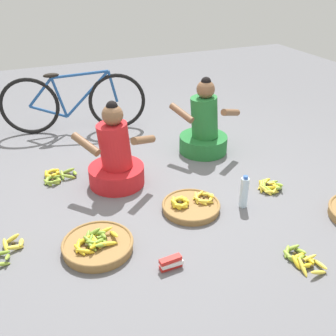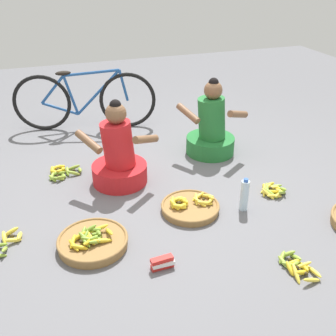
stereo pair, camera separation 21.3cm
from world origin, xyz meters
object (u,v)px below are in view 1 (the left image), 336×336
Objects in this scene: water_bottle at (244,192)px; packet_carton_stack at (171,263)px; vendor_woman_front at (116,159)px; loose_bananas_front_center at (56,176)px; bicycle_leaning at (74,103)px; banana_basket_back_right at (191,206)px; vendor_woman_behind at (204,129)px; loose_bananas_back_left at (6,251)px; banana_basket_back_center at (98,245)px; loose_bananas_front_right at (269,186)px; loose_bananas_front_left at (302,259)px.

water_bottle is 1.78× the size of packet_carton_stack.
vendor_woman_front is 2.73× the size of water_bottle.
loose_bananas_front_center is 1.98× the size of packet_carton_stack.
bicycle_leaning is 2.17m from banana_basket_back_right.
vendor_woman_front is 2.45× the size of loose_bananas_front_center.
loose_bananas_back_left is (-2.10, -0.96, -0.24)m from vendor_woman_behind.
vendor_woman_front is at bearing 64.88° from banana_basket_back_center.
vendor_woman_front is 3.18× the size of loose_bananas_front_right.
loose_bananas_front_left is at bearing -28.27° from banana_basket_back_center.
loose_bananas_front_right is (2.30, 0.01, 0.00)m from loose_bananas_back_left.
vendor_woman_behind reaches higher than packet_carton_stack.
banana_basket_back_center reaches higher than loose_bananas_front_left.
loose_bananas_back_left is (-1.93, 0.91, 0.00)m from loose_bananas_front_left.
water_bottle reaches higher than loose_bananas_front_right.
vendor_woman_front is 1.42m from bicycle_leaning.
packet_carton_stack is at bearing -89.28° from vendor_woman_front.
bicycle_leaning reaches higher than loose_bananas_front_right.
loose_bananas_front_right is (1.27, -0.65, -0.23)m from vendor_woman_front.
loose_bananas_front_right is at bearing 7.45° from banana_basket_back_center.
packet_carton_stack is at bearing 160.69° from loose_bananas_front_left.
bicycle_leaning is 3.35× the size of banana_basket_back_right.
loose_bananas_front_center is (-0.42, -1.09, -0.33)m from bicycle_leaning.
vendor_woman_front is 1.20m from water_bottle.
water_bottle is (0.44, -0.13, 0.10)m from banana_basket_back_right.
packet_carton_stack is (-0.88, 0.31, 0.02)m from loose_bananas_front_left.
vendor_woman_front is at bearing 32.50° from loose_bananas_back_left.
vendor_woman_front is 0.65m from loose_bananas_front_center.
vendor_woman_behind is 2.49× the size of loose_bananas_front_center.
water_bottle is (-0.38, -0.15, 0.11)m from loose_bananas_front_right.
loose_bananas_front_left is 0.98× the size of loose_bananas_front_center.
loose_bananas_front_left is 0.78m from water_bottle.
vendor_woman_behind is at bearing 15.72° from vendor_woman_front.
vendor_woman_front is at bearing -86.14° from bicycle_leaning.
loose_bananas_front_center is at bearing 148.19° from vendor_woman_front.
vendor_woman_behind reaches higher than banana_basket_back_right.
loose_bananas_front_left is at bearing -112.18° from loose_bananas_front_right.
loose_bananas_back_left is at bearing -179.72° from loose_bananas_front_right.
banana_basket_back_center is 1.59× the size of loose_bananas_front_center.
packet_carton_stack is (0.11, -2.67, -0.31)m from bicycle_leaning.
vendor_woman_behind is at bearing -43.65° from bicycle_leaning.
banana_basket_back_right is (0.55, -2.08, -0.32)m from bicycle_leaning.
banana_basket_back_right is 1.52× the size of loose_bananas_front_left.
loose_bananas_front_left is 1.28× the size of loose_bananas_front_right.
banana_basket_back_right is at bearing 163.68° from water_bottle.
bicycle_leaning is 2.43m from water_bottle.
banana_basket_back_right is 1.66× the size of water_bottle.
loose_bananas_front_left is (0.89, -1.57, -0.24)m from vendor_woman_front.
packet_carton_stack reaches higher than loose_bananas_front_center.
loose_bananas_back_left is (-0.94, -2.07, -0.33)m from bicycle_leaning.
loose_bananas_back_left is 1.93m from water_bottle.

